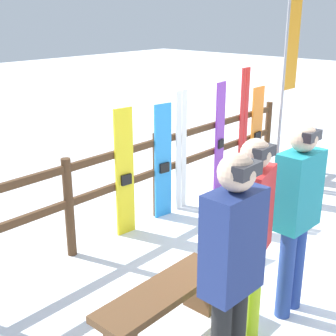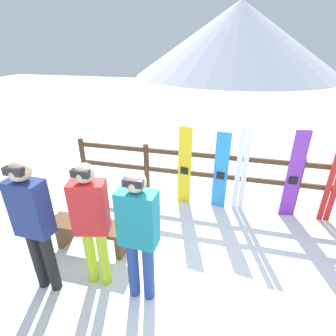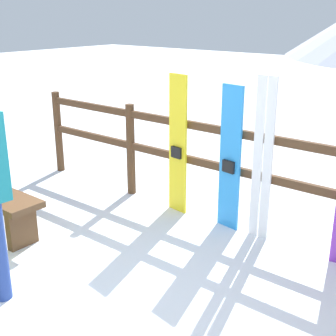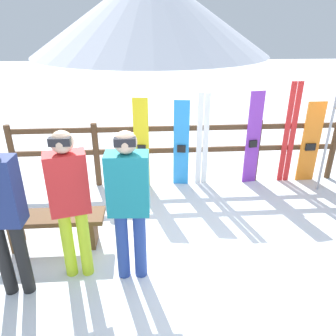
# 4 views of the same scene
# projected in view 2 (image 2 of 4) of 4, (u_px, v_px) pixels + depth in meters

# --- Properties ---
(ground_plane) EXTENTS (40.00, 40.00, 0.00)m
(ground_plane) POSITION_uv_depth(u_px,v_px,m) (202.00, 293.00, 3.21)
(ground_plane) COLOR white
(mountain_backdrop) EXTENTS (18.00, 18.00, 6.00)m
(mountain_backdrop) POSITION_uv_depth(u_px,v_px,m) (238.00, 39.00, 22.92)
(mountain_backdrop) COLOR silver
(mountain_backdrop) RESTS_ON ground
(fence) EXTENTS (5.46, 0.10, 1.08)m
(fence) POSITION_uv_depth(u_px,v_px,m) (218.00, 173.00, 4.70)
(fence) COLOR #4C331E
(fence) RESTS_ON ground
(bench) EXTENTS (1.23, 0.36, 0.43)m
(bench) POSITION_uv_depth(u_px,v_px,m) (91.00, 230.00, 3.78)
(bench) COLOR brown
(bench) RESTS_ON ground
(person_teal) EXTENTS (0.42, 0.25, 1.67)m
(person_teal) POSITION_uv_depth(u_px,v_px,m) (138.00, 230.00, 2.77)
(person_teal) COLOR navy
(person_teal) RESTS_ON ground
(person_red) EXTENTS (0.43, 0.30, 1.66)m
(person_red) POSITION_uv_depth(u_px,v_px,m) (91.00, 218.00, 2.95)
(person_red) COLOR #B7D826
(person_red) RESTS_ON ground
(person_navy) EXTENTS (0.41, 0.24, 1.73)m
(person_navy) POSITION_uv_depth(u_px,v_px,m) (33.00, 219.00, 2.86)
(person_navy) COLOR black
(person_navy) RESTS_ON ground
(snowboard_yellow) EXTENTS (0.24, 0.08, 1.49)m
(snowboard_yellow) POSITION_uv_depth(u_px,v_px,m) (185.00, 167.00, 4.73)
(snowboard_yellow) COLOR yellow
(snowboard_yellow) RESTS_ON ground
(snowboard_blue) EXTENTS (0.25, 0.08, 1.44)m
(snowboard_blue) POSITION_uv_depth(u_px,v_px,m) (221.00, 172.00, 4.60)
(snowboard_blue) COLOR #288CE0
(snowboard_blue) RESTS_ON ground
(ski_pair_white) EXTENTS (0.19, 0.02, 1.56)m
(ski_pair_white) POSITION_uv_depth(u_px,v_px,m) (242.00, 171.00, 4.51)
(ski_pair_white) COLOR white
(ski_pair_white) RESTS_ON ground
(snowboard_purple) EXTENTS (0.24, 0.08, 1.57)m
(snowboard_purple) POSITION_uv_depth(u_px,v_px,m) (294.00, 176.00, 4.32)
(snowboard_purple) COLOR purple
(snowboard_purple) RESTS_ON ground
(ski_pair_red) EXTENTS (0.19, 0.02, 1.71)m
(ski_pair_red) POSITION_uv_depth(u_px,v_px,m) (336.00, 176.00, 4.16)
(ski_pair_red) COLOR red
(ski_pair_red) RESTS_ON ground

